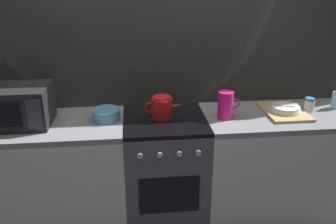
% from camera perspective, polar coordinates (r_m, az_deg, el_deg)
% --- Properties ---
extents(ground_plane, '(8.00, 8.00, 0.00)m').
position_cam_1_polar(ground_plane, '(2.98, -0.48, -17.26)').
color(ground_plane, '#2D2D33').
extents(back_wall, '(3.60, 0.05, 2.40)m').
position_cam_1_polar(back_wall, '(2.72, -1.22, 7.40)').
color(back_wall, '#B2AD9E').
rests_on(back_wall, ground_plane).
extents(counter_left, '(1.20, 0.60, 0.90)m').
position_cam_1_polar(counter_left, '(2.79, -19.54, -10.33)').
color(counter_left, silver).
rests_on(counter_left, ground_plane).
extents(stove_unit, '(0.60, 0.63, 0.90)m').
position_cam_1_polar(stove_unit, '(2.72, -0.50, -9.89)').
color(stove_unit, '#4C4C51').
rests_on(stove_unit, ground_plane).
extents(counter_right, '(1.20, 0.60, 0.90)m').
position_cam_1_polar(counter_right, '(2.93, 17.50, -8.45)').
color(counter_right, silver).
rests_on(counter_right, ground_plane).
extents(microwave, '(0.46, 0.35, 0.27)m').
position_cam_1_polar(microwave, '(2.59, -23.78, 0.89)').
color(microwave, black).
rests_on(microwave, counter_left).
extents(kettle, '(0.28, 0.15, 0.17)m').
position_cam_1_polar(kettle, '(2.49, -0.98, 0.74)').
color(kettle, red).
rests_on(kettle, stove_unit).
extents(mixing_bowl, '(0.20, 0.20, 0.08)m').
position_cam_1_polar(mixing_bowl, '(2.52, -10.12, -0.40)').
color(mixing_bowl, teal).
rests_on(mixing_bowl, counter_left).
extents(pitcher, '(0.16, 0.11, 0.20)m').
position_cam_1_polar(pitcher, '(2.52, 9.48, 1.14)').
color(pitcher, '#E5197A').
rests_on(pitcher, counter_right).
extents(dish_pile, '(0.30, 0.40, 0.07)m').
position_cam_1_polar(dish_pile, '(2.74, 18.65, 0.26)').
color(dish_pile, tan).
rests_on(dish_pile, counter_right).
extents(spice_jar, '(0.08, 0.08, 0.10)m').
position_cam_1_polar(spice_jar, '(2.84, 22.19, 1.12)').
color(spice_jar, silver).
rests_on(spice_jar, counter_right).
extents(spray_bottle, '(0.08, 0.06, 0.20)m').
position_cam_1_polar(spray_bottle, '(2.98, 25.91, 2.02)').
color(spray_bottle, '#8CCCE5').
rests_on(spray_bottle, counter_right).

